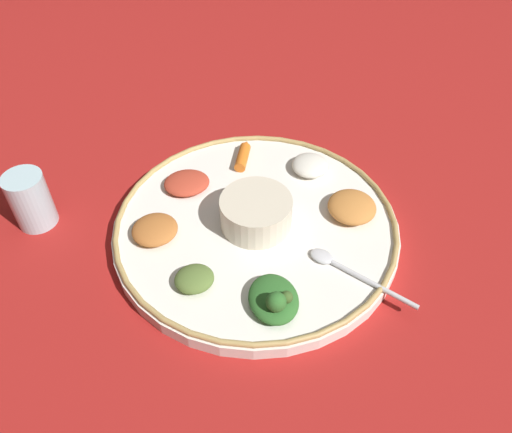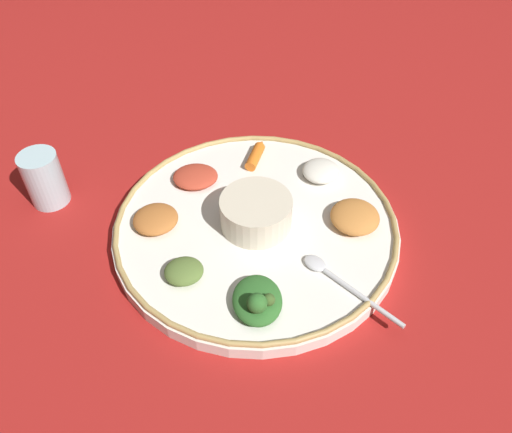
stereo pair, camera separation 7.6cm
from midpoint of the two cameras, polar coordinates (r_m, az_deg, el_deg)
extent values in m
plane|color=maroon|center=(0.78, 2.77, -1.96)|extent=(2.40, 2.40, 0.00)
cylinder|color=white|center=(0.78, 2.79, -1.45)|extent=(0.42, 0.42, 0.02)
torus|color=tan|center=(0.77, 2.83, -0.77)|extent=(0.42, 0.42, 0.01)
cylinder|color=beige|center=(0.75, 2.88, 0.31)|extent=(0.11, 0.11, 0.05)
cylinder|color=maroon|center=(0.74, 2.94, 1.43)|extent=(0.09, 0.09, 0.01)
ellipsoid|color=silver|center=(0.72, 9.50, -5.23)|extent=(0.04, 0.03, 0.01)
cylinder|color=silver|center=(0.70, 14.72, -8.76)|extent=(0.12, 0.05, 0.01)
ellipsoid|color=#2D6628|center=(0.67, 3.43, -9.34)|extent=(0.10, 0.09, 0.02)
sphere|color=#2D6628|center=(0.64, 3.54, -9.68)|extent=(0.03, 0.03, 0.03)
sphere|color=#385623|center=(0.65, 4.80, -9.28)|extent=(0.02, 0.02, 0.02)
cylinder|color=orange|center=(0.87, 2.40, 6.48)|extent=(0.05, 0.05, 0.02)
cone|color=orange|center=(0.90, 3.01, 7.87)|extent=(0.02, 0.02, 0.02)
ellipsoid|color=silver|center=(0.85, 9.68, 4.85)|extent=(0.08, 0.08, 0.02)
ellipsoid|color=#B2662D|center=(0.77, -8.22, -0.43)|extent=(0.07, 0.07, 0.02)
ellipsoid|color=#B73D28|center=(0.83, -4.09, 4.27)|extent=(0.09, 0.09, 0.02)
ellipsoid|color=#C67A38|center=(0.78, 13.56, -0.16)|extent=(0.10, 0.10, 0.03)
ellipsoid|color=#567033|center=(0.70, -4.85, -6.19)|extent=(0.06, 0.06, 0.02)
cylinder|color=silver|center=(0.85, -19.92, 3.80)|extent=(0.06, 0.06, 0.09)
cylinder|color=tan|center=(0.87, -19.43, 2.28)|extent=(0.05, 0.05, 0.03)
camera|label=1|loc=(0.04, -87.13, 2.93)|focal=36.43mm
camera|label=2|loc=(0.04, 92.87, -2.93)|focal=36.43mm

